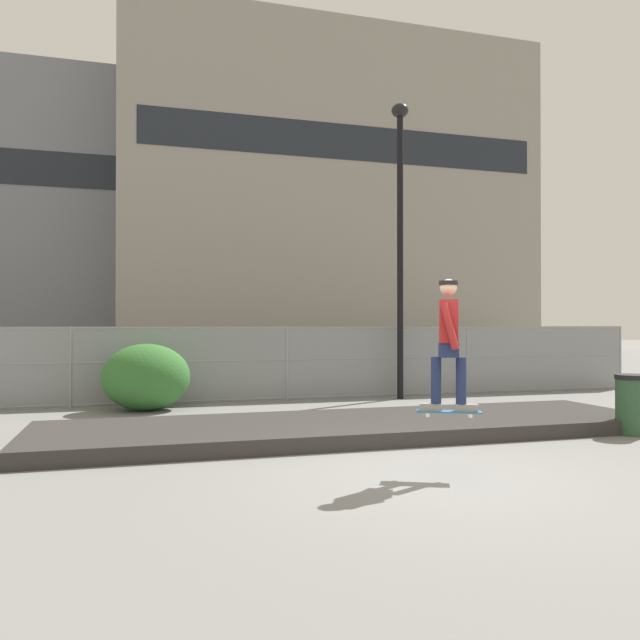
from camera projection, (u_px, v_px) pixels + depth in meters
name	position (u px, v px, depth m)	size (l,w,h in m)	color
ground_plane	(443.00, 477.00, 7.80)	(120.00, 120.00, 0.00)	slate
gravel_berm	(356.00, 427.00, 10.88)	(10.67, 2.85, 0.25)	#33302D
skateboard	(449.00, 412.00, 7.91)	(0.81, 0.52, 0.07)	#2D608C
skater	(448.00, 337.00, 7.92)	(0.70, 0.62, 1.66)	gray
chain_fence	(287.00, 363.00, 15.78)	(20.29, 0.06, 1.85)	gray
street_lamp	(400.00, 217.00, 16.18)	(0.44, 0.44, 7.58)	black
parked_car_near	(157.00, 363.00, 17.36)	(4.51, 2.17, 1.66)	black
library_building	(6.00, 217.00, 49.37)	(28.54, 12.99, 20.76)	slate
office_block	(322.00, 201.00, 50.93)	(31.26, 13.83, 23.79)	gray
shrub_left	(146.00, 377.00, 13.87)	(1.90, 1.56, 1.47)	#336B2D
trash_bin	(633.00, 404.00, 10.83)	(0.59, 0.59, 1.03)	#2D5133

